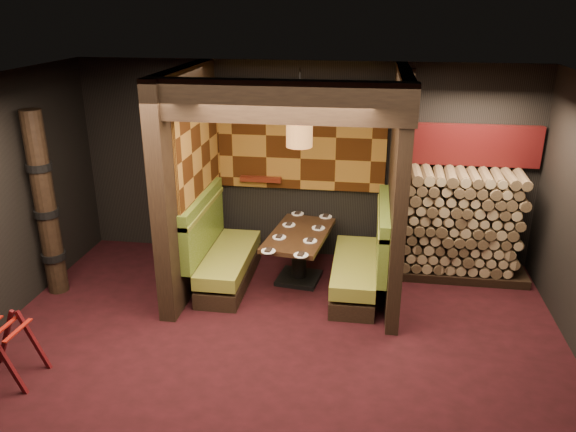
# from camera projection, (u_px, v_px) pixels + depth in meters

# --- Properties ---
(floor) EXTENTS (6.50, 5.50, 0.02)m
(floor) POSITION_uv_depth(u_px,v_px,m) (270.00, 359.00, 6.03)
(floor) COLOR black
(floor) RESTS_ON ground
(ceiling) EXTENTS (6.50, 5.50, 0.02)m
(ceiling) POSITION_uv_depth(u_px,v_px,m) (267.00, 89.00, 5.00)
(ceiling) COLOR black
(ceiling) RESTS_ON ground
(wall_back) EXTENTS (6.50, 0.02, 2.85)m
(wall_back) POSITION_uv_depth(u_px,v_px,m) (303.00, 162.00, 8.07)
(wall_back) COLOR black
(wall_back) RESTS_ON ground
(partition_left) EXTENTS (0.20, 2.20, 2.85)m
(partition_left) POSITION_uv_depth(u_px,v_px,m) (189.00, 181.00, 7.23)
(partition_left) COLOR black
(partition_left) RESTS_ON floor
(partition_right) EXTENTS (0.15, 2.10, 2.85)m
(partition_right) POSITION_uv_depth(u_px,v_px,m) (397.00, 189.00, 6.91)
(partition_right) COLOR black
(partition_right) RESTS_ON floor
(header_beam) EXTENTS (2.85, 0.18, 0.44)m
(header_beam) POSITION_uv_depth(u_px,v_px,m) (277.00, 102.00, 5.73)
(header_beam) COLOR black
(header_beam) RESTS_ON partition_left
(tapa_back_panel) EXTENTS (2.40, 0.06, 1.55)m
(tapa_back_panel) POSITION_uv_depth(u_px,v_px,m) (301.00, 136.00, 7.88)
(tapa_back_panel) COLOR #996626
(tapa_back_panel) RESTS_ON wall_back
(tapa_side_panel) EXTENTS (0.04, 1.85, 1.45)m
(tapa_side_panel) POSITION_uv_depth(u_px,v_px,m) (200.00, 146.00, 7.22)
(tapa_side_panel) COLOR #996626
(tapa_side_panel) RESTS_ON partition_left
(lacquer_shelf) EXTENTS (0.60, 0.12, 0.07)m
(lacquer_shelf) POSITION_uv_depth(u_px,v_px,m) (261.00, 179.00, 8.13)
(lacquer_shelf) COLOR #5B1C0F
(lacquer_shelf) RESTS_ON wall_back
(booth_bench_left) EXTENTS (0.68, 1.60, 1.14)m
(booth_bench_left) POSITION_uv_depth(u_px,v_px,m) (221.00, 255.00, 7.54)
(booth_bench_left) COLOR black
(booth_bench_left) RESTS_ON floor
(booth_bench_right) EXTENTS (0.68, 1.60, 1.14)m
(booth_bench_right) POSITION_uv_depth(u_px,v_px,m) (363.00, 264.00, 7.28)
(booth_bench_right) COLOR black
(booth_bench_right) RESTS_ON floor
(dining_table) EXTENTS (0.89, 1.41, 0.70)m
(dining_table) POSITION_uv_depth(u_px,v_px,m) (299.00, 249.00, 7.56)
(dining_table) COLOR black
(dining_table) RESTS_ON floor
(place_settings) EXTENTS (0.78, 1.59, 0.03)m
(place_settings) POSITION_uv_depth(u_px,v_px,m) (299.00, 232.00, 7.48)
(place_settings) COLOR white
(place_settings) RESTS_ON dining_table
(pendant_lamp) EXTENTS (0.33, 0.33, 0.96)m
(pendant_lamp) POSITION_uv_depth(u_px,v_px,m) (299.00, 129.00, 6.93)
(pendant_lamp) COLOR #986231
(pendant_lamp) RESTS_ON ceiling
(luggage_rack) EXTENTS (0.65, 0.47, 0.70)m
(luggage_rack) POSITION_uv_depth(u_px,v_px,m) (7.00, 348.00, 5.61)
(luggage_rack) COLOR #3E090C
(luggage_rack) RESTS_ON floor
(totem_column) EXTENTS (0.31, 0.31, 2.40)m
(totem_column) POSITION_uv_depth(u_px,v_px,m) (46.00, 206.00, 7.04)
(totem_column) COLOR black
(totem_column) RESTS_ON floor
(firewood_stack) EXTENTS (1.73, 0.70, 1.50)m
(firewood_stack) POSITION_uv_depth(u_px,v_px,m) (466.00, 225.00, 7.61)
(firewood_stack) COLOR black
(firewood_stack) RESTS_ON floor
(mosaic_header) EXTENTS (1.83, 0.10, 0.56)m
(mosaic_header) POSITION_uv_depth(u_px,v_px,m) (471.00, 145.00, 7.55)
(mosaic_header) COLOR maroon
(mosaic_header) RESTS_ON wall_back
(bay_front_post) EXTENTS (0.08, 0.08, 2.85)m
(bay_front_post) POSITION_uv_depth(u_px,v_px,m) (404.00, 183.00, 7.14)
(bay_front_post) COLOR black
(bay_front_post) RESTS_ON floor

